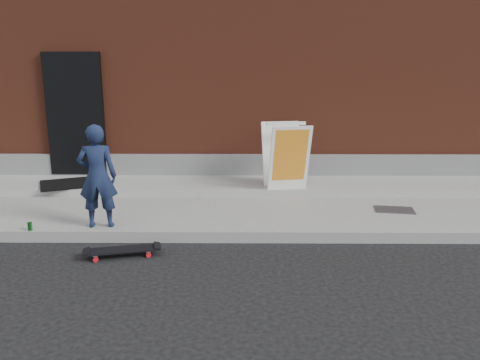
{
  "coord_description": "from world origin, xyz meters",
  "views": [
    {
      "loc": [
        0.53,
        -5.73,
        2.19
      ],
      "look_at": [
        0.48,
        0.8,
        0.66
      ],
      "focal_mm": 35.0,
      "sensor_mm": 36.0,
      "label": 1
    }
  ],
  "objects_px": {
    "child": "(97,176)",
    "skateboard": "(122,250)",
    "soda_can": "(30,226)",
    "pizza_sign": "(286,155)"
  },
  "relations": [
    {
      "from": "child",
      "to": "skateboard",
      "type": "relative_size",
      "value": 1.51
    },
    {
      "from": "child",
      "to": "skateboard",
      "type": "bearing_deg",
      "value": 116.15
    },
    {
      "from": "child",
      "to": "skateboard",
      "type": "distance_m",
      "value": 1.13
    },
    {
      "from": "skateboard",
      "to": "soda_can",
      "type": "relative_size",
      "value": 8.34
    },
    {
      "from": "pizza_sign",
      "to": "soda_can",
      "type": "height_order",
      "value": "pizza_sign"
    },
    {
      "from": "pizza_sign",
      "to": "child",
      "type": "bearing_deg",
      "value": -146.24
    },
    {
      "from": "skateboard",
      "to": "pizza_sign",
      "type": "relative_size",
      "value": 0.82
    },
    {
      "from": "skateboard",
      "to": "soda_can",
      "type": "distance_m",
      "value": 1.43
    },
    {
      "from": "soda_can",
      "to": "child",
      "type": "bearing_deg",
      "value": 11.96
    },
    {
      "from": "child",
      "to": "skateboard",
      "type": "xyz_separation_m",
      "value": [
        0.46,
        -0.7,
        -0.76
      ]
    }
  ]
}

